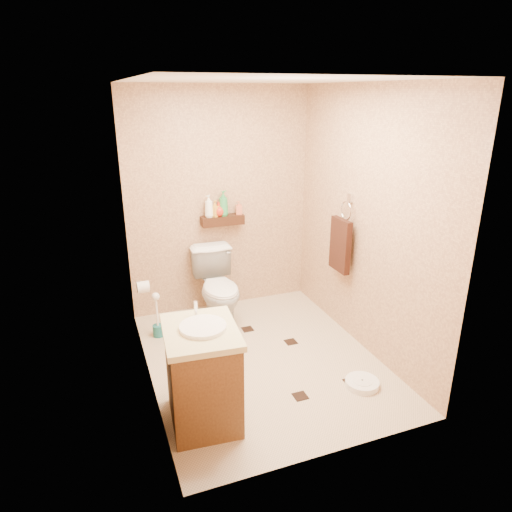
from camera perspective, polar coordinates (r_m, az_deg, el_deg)
name	(u,v)px	position (r m, az deg, el deg)	size (l,w,h in m)	color
ground	(262,359)	(4.31, 0.73, -12.72)	(2.50, 2.50, 0.00)	beige
wall_back	(220,202)	(4.94, -4.53, 6.72)	(2.00, 0.04, 2.40)	tan
wall_front	(340,293)	(2.75, 10.41, -4.56)	(2.00, 0.04, 2.40)	tan
wall_left	(140,248)	(3.57, -14.30, 0.96)	(0.04, 2.50, 2.40)	tan
wall_right	(365,223)	(4.25, 13.48, 4.05)	(0.04, 2.50, 2.40)	tan
ceiling	(263,80)	(3.63, 0.90, 21.13)	(2.00, 2.50, 0.02)	silver
wall_shelf	(222,220)	(4.91, -4.21, 4.48)	(0.46, 0.14, 0.10)	#351B0E
floor_accents	(267,358)	(4.32, 1.39, -12.59)	(1.17, 1.31, 0.01)	black
toilet	(219,288)	(4.78, -4.68, -4.05)	(0.44, 0.76, 0.78)	white
vanity	(203,374)	(3.43, -6.69, -14.44)	(0.57, 0.67, 0.88)	brown
bathroom_scale	(362,383)	(4.05, 13.12, -15.21)	(0.32, 0.32, 0.06)	white
toilet_brush	(158,321)	(4.69, -12.20, -7.95)	(0.11, 0.11, 0.47)	#1A676B
towel_ring	(341,243)	(4.48, 10.55, 1.66)	(0.12, 0.30, 0.76)	silver
toilet_paper	(143,287)	(4.39, -13.93, -3.78)	(0.12, 0.11, 0.12)	white
bottle_a	(209,206)	(4.83, -5.92, 6.22)	(0.09, 0.09, 0.24)	white
bottle_b	(215,209)	(4.86, -5.16, 5.93)	(0.08, 0.08, 0.17)	gold
bottle_c	(219,209)	(4.87, -4.65, 5.89)	(0.12, 0.12, 0.16)	red
bottle_d	(223,203)	(4.87, -4.11, 6.59)	(0.10, 0.10, 0.27)	#2F8F4A
bottle_e	(239,208)	(4.93, -2.15, 6.06)	(0.06, 0.07, 0.14)	#D46946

